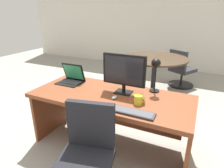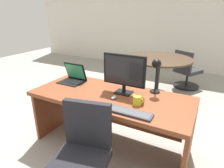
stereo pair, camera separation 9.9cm
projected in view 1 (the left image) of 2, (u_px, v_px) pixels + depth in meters
name	position (u px, v px, depth m)	size (l,w,h in m)	color
ground	(144.00, 100.00, 3.79)	(12.00, 12.00, 0.00)	gray
back_wall	(173.00, 20.00, 5.42)	(10.00, 0.10, 2.80)	silver
desk	(112.00, 107.00, 2.36)	(1.89, 0.82, 0.72)	brown
monitor	(124.00, 71.00, 2.22)	(0.52, 0.16, 0.47)	black
laptop	(72.00, 76.00, 2.65)	(0.33, 0.27, 0.26)	black
keyboard	(132.00, 112.00, 1.85)	(0.44, 0.13, 0.02)	#2D2D33
mouse	(114.00, 97.00, 2.15)	(0.05, 0.08, 0.04)	#B7BABF
desk_lamp	(156.00, 68.00, 2.23)	(0.12, 0.14, 0.42)	black
coffee_mug	(138.00, 100.00, 2.02)	(0.12, 0.09, 0.10)	yellow
office_chair	(87.00, 165.00, 1.69)	(0.56, 0.57, 0.92)	black
meeting_table	(154.00, 67.00, 3.80)	(1.26, 1.26, 0.80)	black
meeting_chair_near	(181.00, 72.00, 4.37)	(0.63, 0.64, 0.85)	black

